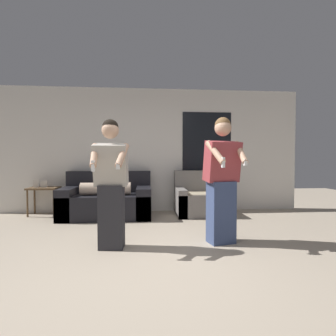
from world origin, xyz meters
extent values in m
plane|color=tan|center=(0.00, 0.00, 0.00)|extent=(14.00, 14.00, 0.00)
cube|color=silver|center=(0.00, 3.06, 1.35)|extent=(6.73, 0.06, 2.70)
cube|color=black|center=(1.29, 3.02, 1.55)|extent=(1.10, 0.01, 1.30)
cube|color=black|center=(-0.85, 2.50, 0.23)|extent=(1.74, 0.96, 0.46)
cube|color=black|center=(-0.85, 2.87, 0.68)|extent=(1.74, 0.22, 0.44)
cube|color=black|center=(-1.58, 2.50, 0.30)|extent=(0.28, 0.96, 0.60)
cube|color=black|center=(-0.12, 2.50, 0.30)|extent=(0.28, 0.96, 0.60)
cylinder|color=#CCB299|center=(-0.85, 2.38, 0.58)|extent=(0.96, 0.24, 0.24)
cube|color=slate|center=(0.98, 2.55, 0.23)|extent=(0.88, 0.81, 0.45)
cube|color=slate|center=(0.98, 2.85, 0.68)|extent=(0.88, 0.20, 0.45)
cube|color=slate|center=(0.63, 2.55, 0.28)|extent=(0.18, 0.81, 0.55)
cube|color=slate|center=(1.33, 2.55, 0.28)|extent=(0.18, 0.81, 0.55)
cube|color=tan|center=(0.98, 2.51, 0.46)|extent=(0.74, 0.65, 0.01)
cube|color=brown|center=(-2.17, 2.79, 0.56)|extent=(0.59, 0.42, 0.04)
cylinder|color=brown|center=(-2.43, 2.62, 0.27)|extent=(0.04, 0.04, 0.54)
cylinder|color=brown|center=(-1.92, 2.62, 0.27)|extent=(0.04, 0.04, 0.54)
cylinder|color=brown|center=(-2.43, 2.96, 0.27)|extent=(0.04, 0.04, 0.54)
cylinder|color=brown|center=(-1.92, 2.96, 0.27)|extent=(0.04, 0.04, 0.54)
cube|color=beige|center=(-2.32, 2.77, 0.64)|extent=(0.10, 0.02, 0.17)
cube|color=beige|center=(-2.17, 2.79, 0.63)|extent=(0.13, 0.02, 0.15)
cube|color=#28282D|center=(-0.52, 0.65, 0.41)|extent=(0.33, 0.26, 0.82)
cube|color=#ADA89E|center=(-0.52, 0.62, 1.08)|extent=(0.44, 0.35, 0.56)
sphere|color=tan|center=(-0.52, 0.60, 1.52)|extent=(0.22, 0.22, 0.22)
sphere|color=black|center=(-0.52, 0.61, 1.56)|extent=(0.21, 0.21, 0.21)
cylinder|color=tan|center=(-0.70, 0.48, 1.20)|extent=(0.12, 0.36, 0.31)
cube|color=white|center=(-0.69, 0.33, 1.08)|extent=(0.04, 0.04, 0.13)
cylinder|color=tan|center=(-0.36, 0.46, 1.20)|extent=(0.16, 0.36, 0.31)
cube|color=white|center=(-0.40, 0.31, 1.08)|extent=(0.05, 0.04, 0.08)
cube|color=#384770|center=(0.96, 0.74, 0.43)|extent=(0.39, 0.31, 0.85)
cube|color=#99383D|center=(0.96, 0.72, 1.12)|extent=(0.51, 0.39, 0.57)
sphere|color=tan|center=(0.96, 0.71, 1.58)|extent=(0.22, 0.22, 0.22)
sphere|color=brown|center=(0.96, 0.72, 1.61)|extent=(0.21, 0.21, 0.21)
cylinder|color=tan|center=(0.81, 0.53, 1.25)|extent=(0.22, 0.36, 0.32)
cube|color=white|center=(0.88, 0.39, 1.11)|extent=(0.04, 0.04, 0.13)
cylinder|color=tan|center=(1.18, 0.62, 1.25)|extent=(0.10, 0.36, 0.32)
cube|color=white|center=(1.19, 0.47, 1.11)|extent=(0.05, 0.05, 0.08)
camera|label=1|loc=(-0.07, -2.77, 1.16)|focal=28.00mm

